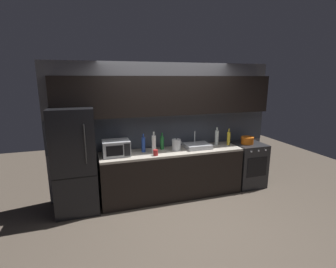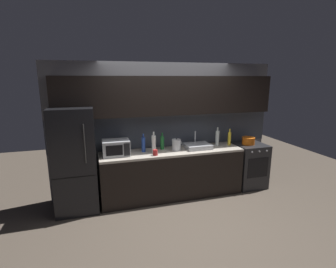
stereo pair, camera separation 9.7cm
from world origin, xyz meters
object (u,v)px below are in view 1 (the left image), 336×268
at_px(microwave, 116,148).
at_px(wine_bottle_white, 154,144).
at_px(kettle, 176,145).
at_px(wine_bottle_blue, 143,144).
at_px(mug_red, 156,153).
at_px(wine_bottle_yellow, 229,138).
at_px(cooking_pot, 247,140).
at_px(oven_range, 248,164).
at_px(wine_bottle_green, 162,142).
at_px(wine_bottle_clear, 217,138).
at_px(refrigerator, 75,161).

relative_size(microwave, wine_bottle_white, 1.21).
distance_m(kettle, wine_bottle_blue, 0.61).
height_order(kettle, mug_red, kettle).
height_order(wine_bottle_yellow, cooking_pot, wine_bottle_yellow).
height_order(oven_range, wine_bottle_green, wine_bottle_green).
bearing_deg(cooking_pot, kettle, 179.85).
bearing_deg(wine_bottle_white, wine_bottle_blue, 151.49).
bearing_deg(oven_range, wine_bottle_clear, 172.30).
relative_size(refrigerator, wine_bottle_yellow, 5.31).
xyz_separation_m(kettle, wine_bottle_white, (-0.43, -0.01, 0.06)).
xyz_separation_m(wine_bottle_green, cooking_pot, (1.77, -0.15, -0.06)).
height_order(wine_bottle_clear, wine_bottle_green, wine_bottle_clear).
xyz_separation_m(refrigerator, microwave, (0.68, 0.02, 0.15)).
height_order(kettle, wine_bottle_clear, wine_bottle_clear).
distance_m(wine_bottle_clear, cooking_pot, 0.66).
xyz_separation_m(oven_range, wine_bottle_yellow, (-0.46, 0.04, 0.59)).
bearing_deg(microwave, wine_bottle_yellow, 0.63).
xyz_separation_m(refrigerator, wine_bottle_green, (1.55, 0.15, 0.15)).
relative_size(wine_bottle_white, wine_bottle_green, 1.20).
bearing_deg(microwave, kettle, -0.74).
distance_m(microwave, wine_bottle_clear, 1.98).
height_order(refrigerator, kettle, refrigerator).
distance_m(refrigerator, wine_bottle_white, 1.36).
xyz_separation_m(wine_bottle_green, mug_red, (-0.22, -0.34, -0.08)).
relative_size(refrigerator, kettle, 7.59).
xyz_separation_m(wine_bottle_blue, wine_bottle_yellow, (1.73, -0.04, -0.00)).
relative_size(wine_bottle_yellow, cooking_pot, 1.30).
bearing_deg(wine_bottle_white, cooking_pot, 0.22).
distance_m(kettle, wine_bottle_clear, 0.89).
bearing_deg(oven_range, cooking_pot, 178.44).
distance_m(wine_bottle_green, wine_bottle_yellow, 1.36).
relative_size(wine_bottle_clear, wine_bottle_yellow, 1.11).
distance_m(refrigerator, wine_bottle_green, 1.56).
relative_size(wine_bottle_blue, cooking_pot, 1.32).
bearing_deg(microwave, cooking_pot, -0.40).
height_order(oven_range, mug_red, mug_red).
distance_m(oven_range, microwave, 2.75).
relative_size(refrigerator, wine_bottle_blue, 5.25).
height_order(wine_bottle_green, cooking_pot, wine_bottle_green).
height_order(mug_red, cooking_pot, cooking_pot).
bearing_deg(microwave, wine_bottle_blue, 7.64).
bearing_deg(microwave, mug_red, -17.49).
distance_m(wine_bottle_green, mug_red, 0.41).
height_order(oven_range, wine_bottle_white, wine_bottle_white).
bearing_deg(mug_red, wine_bottle_clear, 11.87).
distance_m(microwave, kettle, 1.10).
xyz_separation_m(kettle, cooking_pot, (1.54, -0.00, -0.03)).
xyz_separation_m(microwave, wine_bottle_green, (0.87, 0.13, -0.01)).
xyz_separation_m(wine_bottle_clear, cooking_pot, (0.65, -0.09, -0.08)).
bearing_deg(wine_bottle_white, microwave, 177.76).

